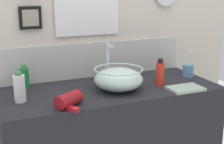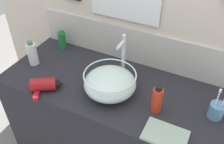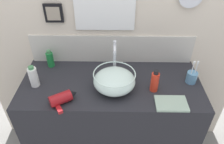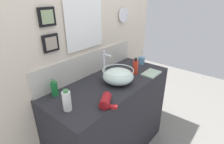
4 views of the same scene
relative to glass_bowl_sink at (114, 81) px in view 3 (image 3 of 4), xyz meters
The scene contains 10 objects.
vanity_counter 0.54m from the glass_bowl_sink, 112.54° to the left, with size 1.34×0.58×0.93m, color #232328.
back_panel 0.42m from the glass_bowl_sink, 93.92° to the left, with size 2.23×0.10×2.38m.
glass_bowl_sink is the anchor object (origin of this frame).
faucet 0.19m from the glass_bowl_sink, 90.00° to the left, with size 0.02×0.10×0.29m.
hair_drier 0.37m from the glass_bowl_sink, 156.61° to the right, with size 0.20×0.19×0.08m.
toothbrush_cup 0.57m from the glass_bowl_sink, ahead, with size 0.08×0.08×0.19m.
lotion_bottle 0.58m from the glass_bowl_sink, behind, with size 0.06×0.06×0.17m.
shampoo_bottle 0.28m from the glass_bowl_sink, ahead, with size 0.06×0.06×0.17m.
spray_bottle 0.58m from the glass_bowl_sink, 152.86° to the left, with size 0.05×0.05×0.15m.
hand_towel 0.41m from the glass_bowl_sink, 22.26° to the right, with size 0.21×0.14×0.02m, color #99B29E.
Camera 3 is at (0.03, -1.24, 1.98)m, focal length 35.00 mm.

